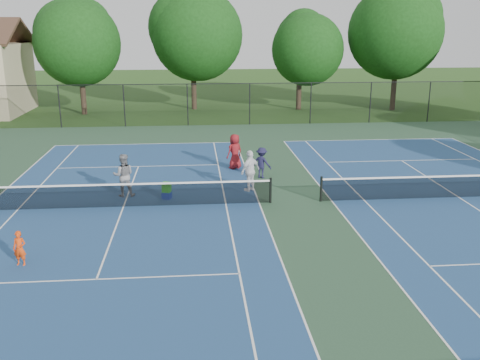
{
  "coord_description": "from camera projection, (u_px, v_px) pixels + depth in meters",
  "views": [
    {
      "loc": [
        -4.13,
        -20.6,
        7.0
      ],
      "look_at": [
        -2.39,
        -1.0,
        1.3
      ],
      "focal_mm": 40.0,
      "sensor_mm": 36.0,
      "label": 1
    }
  ],
  "objects": [
    {
      "name": "ground",
      "position": [
        296.0,
        202.0,
        22.01
      ],
      "size": [
        140.0,
        140.0,
        0.0
      ],
      "primitive_type": "plane",
      "color": "#234716",
      "rests_on": "ground"
    },
    {
      "name": "court_pad",
      "position": [
        296.0,
        202.0,
        22.01
      ],
      "size": [
        36.0,
        36.0,
        0.01
      ],
      "primitive_type": "cube",
      "color": "#294A31",
      "rests_on": "ground"
    },
    {
      "name": "tennis_court_left",
      "position": [
        123.0,
        205.0,
        21.39
      ],
      "size": [
        12.0,
        23.83,
        1.07
      ],
      "color": "navy",
      "rests_on": "ground"
    },
    {
      "name": "tennis_court_right",
      "position": [
        459.0,
        195.0,
        22.58
      ],
      "size": [
        12.0,
        23.83,
        1.07
      ],
      "color": "navy",
      "rests_on": "ground"
    },
    {
      "name": "perimeter_fence",
      "position": [
        297.0,
        165.0,
        21.56
      ],
      "size": [
        36.08,
        36.08,
        3.02
      ],
      "color": "black",
      "rests_on": "ground"
    },
    {
      "name": "tree_back_a",
      "position": [
        79.0,
        38.0,
        42.19
      ],
      "size": [
        6.8,
        6.8,
        9.15
      ],
      "color": "#2D2116",
      "rests_on": "ground"
    },
    {
      "name": "tree_back_b",
      "position": [
        192.0,
        31.0,
        44.71
      ],
      "size": [
        7.6,
        7.6,
        10.03
      ],
      "color": "#2D2116",
      "rests_on": "ground"
    },
    {
      "name": "tree_back_c",
      "position": [
        300.0,
        44.0,
        44.83
      ],
      "size": [
        6.0,
        6.0,
        8.4
      ],
      "color": "#2D2116",
      "rests_on": "ground"
    },
    {
      "name": "tree_back_d",
      "position": [
        398.0,
        28.0,
        44.17
      ],
      "size": [
        7.8,
        7.8,
        10.37
      ],
      "color": "#2D2116",
      "rests_on": "ground"
    },
    {
      "name": "child_player",
      "position": [
        20.0,
        248.0,
        16.08
      ],
      "size": [
        0.44,
        0.33,
        1.09
      ],
      "primitive_type": "imported",
      "rotation": [
        0.0,
        0.0,
        -0.17
      ],
      "color": "#EB420F",
      "rests_on": "ground"
    },
    {
      "name": "instructor",
      "position": [
        124.0,
        175.0,
        22.55
      ],
      "size": [
        0.93,
        0.75,
        1.84
      ],
      "primitive_type": "imported",
      "rotation": [
        0.0,
        0.0,
        3.2
      ],
      "color": "gray",
      "rests_on": "ground"
    },
    {
      "name": "bystander_a",
      "position": [
        250.0,
        171.0,
        23.28
      ],
      "size": [
        1.1,
        1.03,
        1.82
      ],
      "primitive_type": "imported",
      "rotation": [
        0.0,
        0.0,
        3.85
      ],
      "color": "white",
      "rests_on": "ground"
    },
    {
      "name": "bystander_b",
      "position": [
        262.0,
        163.0,
        25.32
      ],
      "size": [
        1.1,
        0.98,
        1.48
      ],
      "primitive_type": "imported",
      "rotation": [
        0.0,
        0.0,
        2.56
      ],
      "color": "#1B1939",
      "rests_on": "ground"
    },
    {
      "name": "bystander_c",
      "position": [
        235.0,
        152.0,
        26.92
      ],
      "size": [
        1.04,
        0.95,
        1.78
      ],
      "primitive_type": "imported",
      "rotation": [
        0.0,
        0.0,
        3.72
      ],
      "color": "maroon",
      "rests_on": "ground"
    },
    {
      "name": "ball_crate",
      "position": [
        167.0,
        195.0,
        22.4
      ],
      "size": [
        0.44,
        0.42,
        0.3
      ],
      "primitive_type": "cube",
      "rotation": [
        0.0,
        0.0,
        -0.35
      ],
      "color": "navy",
      "rests_on": "ground"
    },
    {
      "name": "ball_hopper",
      "position": [
        166.0,
        187.0,
        22.3
      ],
      "size": [
        0.41,
        0.38,
        0.42
      ],
      "primitive_type": "cube",
      "rotation": [
        0.0,
        0.0,
        -0.35
      ],
      "color": "green",
      "rests_on": "ball_crate"
    }
  ]
}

